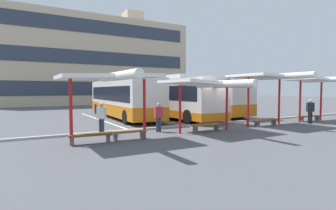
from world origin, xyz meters
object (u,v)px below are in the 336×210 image
Objects in this scene: waiting_shelter_0 at (112,78)px; bench_2 at (206,126)px; bench_1 at (129,133)px; waiting_passenger_1 at (159,115)px; coach_bus_2 at (201,97)px; waiting_passenger_2 at (101,116)px; waiting_passenger_0 at (310,109)px; coach_bus_1 at (171,98)px; bench_3 at (266,121)px; waiting_shelter_3 at (315,81)px; waiting_shelter_2 at (268,78)px; bench_4 at (309,117)px; coach_bus_0 at (123,99)px; waiting_shelter_1 at (208,85)px; bench_0 at (90,136)px.

bench_2 is (5.63, 0.50, -2.53)m from waiting_shelter_0.
bench_1 is 2.84m from waiting_passenger_1.
waiting_passenger_1 reaches higher than bench_1.
waiting_passenger_2 is at bearing -149.94° from coach_bus_2.
waiting_passenger_0 is at bearing -10.84° from waiting_passenger_2.
coach_bus_1 is 4.09m from coach_bus_2.
coach_bus_2 is 8.76m from bench_3.
coach_bus_2 is 10.64m from bench_2.
waiting_shelter_0 is 15.60m from waiting_shelter_3.
bench_2 is at bearing 175.22° from waiting_passenger_0.
waiting_shelter_0 is 2.71m from bench_1.
waiting_shelter_2 is 3.07× the size of waiting_passenger_1.
bench_1 and bench_4 have the same top height.
coach_bus_0 is 4.11m from coach_bus_1.
waiting_shelter_2 is 10.77m from waiting_passenger_2.
bench_3 is at bearing 90.00° from waiting_shelter_2.
coach_bus_1 reaches higher than bench_2.
waiting_shelter_2 is at bearing 0.67° from bench_1.
bench_3 is 1.21× the size of waiting_passenger_1.
coach_bus_2 is 2.28× the size of waiting_shelter_2.
waiting_shelter_1 is (4.73, 0.08, 2.30)m from bench_1.
coach_bus_1 reaches higher than bench_4.
coach_bus_2 is at bearing 82.44° from waiting_shelter_2.
coach_bus_1 reaches higher than waiting_passenger_0.
waiting_shelter_1 is 6.04m from waiting_passenger_2.
coach_bus_1 is 2.70× the size of waiting_shelter_3.
waiting_shelter_1 reaches higher than waiting_passenger_2.
waiting_shelter_0 is at bearing -163.31° from bench_1.
waiting_shelter_1 is 3.29× the size of waiting_passenger_1.
waiting_passenger_2 is at bearing 63.07° from bench_0.
waiting_passenger_2 is at bearing 107.17° from bench_1.
waiting_passenger_2 is (-5.41, 2.10, -1.67)m from waiting_shelter_1.
bench_2 is at bearing 2.19° from bench_0.
bench_0 is 1.14× the size of waiting_passenger_1.
coach_bus_0 is 2.72× the size of waiting_shelter_0.
bench_2 is 10.32m from waiting_shelter_3.
coach_bus_2 is at bearing 41.02° from waiting_passenger_1.
waiting_passenger_0 is (3.65, -0.60, -2.15)m from waiting_shelter_2.
waiting_shelter_1 is 4.97m from waiting_shelter_2.
coach_bus_2 is (7.47, -1.06, 0.03)m from coach_bus_0.
waiting_passenger_2 is (-4.03, -7.72, -0.64)m from coach_bus_0.
bench_3 is (0.00, 0.15, -2.80)m from waiting_shelter_2.
bench_0 is 6.53m from bench_2.
bench_2 is (4.73, 0.23, 0.00)m from bench_1.
waiting_shelter_1 is 1.22× the size of waiting_shelter_3.
bench_2 is (1.37, -9.68, -1.28)m from coach_bus_0.
coach_bus_0 reaches higher than bench_3.
waiting_shelter_0 is 10.58m from waiting_shelter_2.
waiting_passenger_0 is at bearing -146.09° from bench_4.
bench_3 is 5.70m from waiting_shelter_3.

